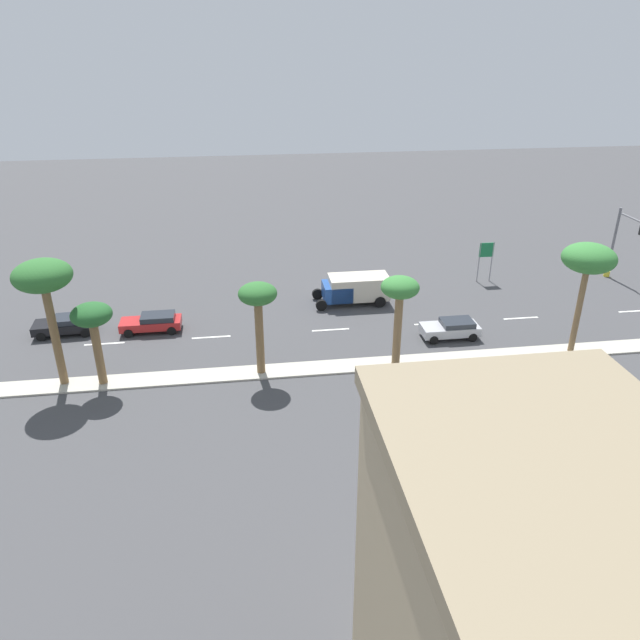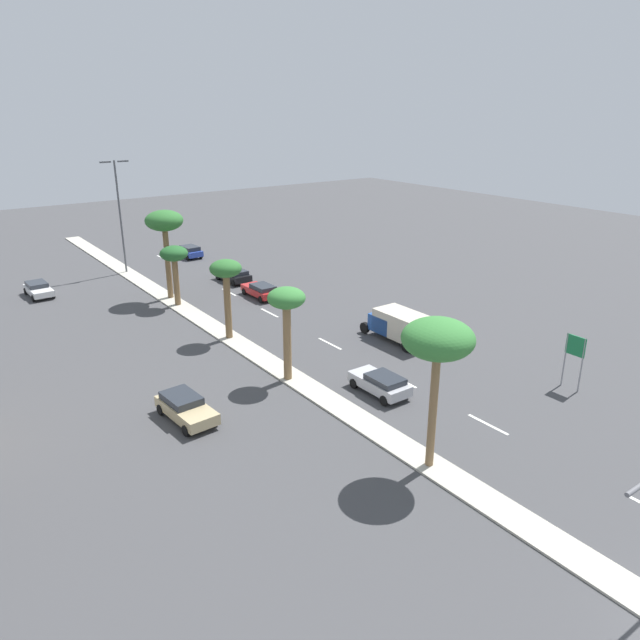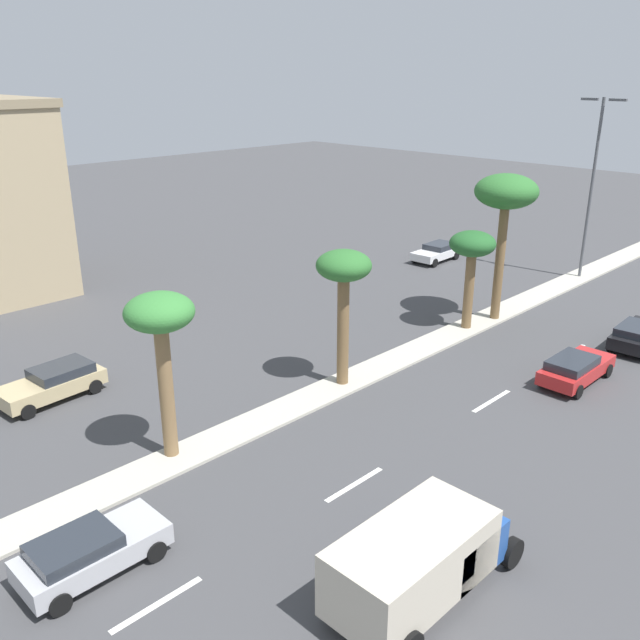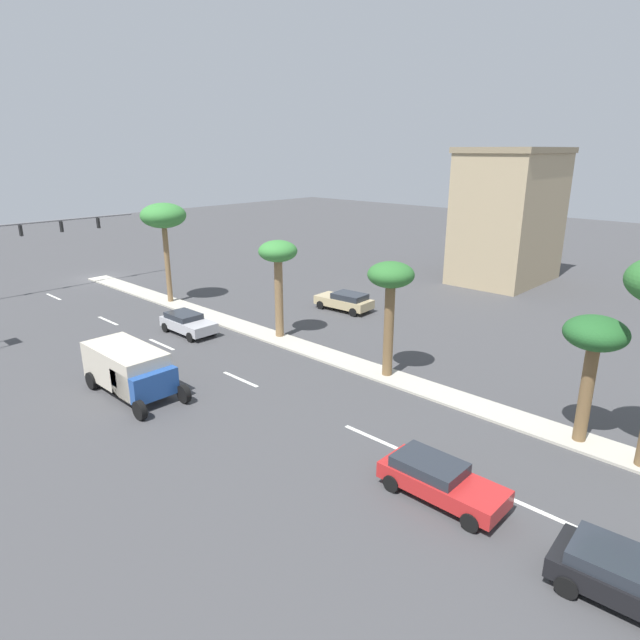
{
  "view_description": "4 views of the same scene",
  "coord_description": "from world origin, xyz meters",
  "px_view_note": "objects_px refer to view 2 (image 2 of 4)",
  "views": [
    {
      "loc": [
        -34.12,
        34.96,
        19.86
      ],
      "look_at": [
        1.79,
        29.98,
        2.71
      ],
      "focal_mm": 33.7,
      "sensor_mm": 36.0,
      "label": 1
    },
    {
      "loc": [
        -19.56,
        -4.91,
        17.09
      ],
      "look_at": [
        2.96,
        26.23,
        3.2
      ],
      "focal_mm": 33.44,
      "sensor_mm": 36.0,
      "label": 2
    },
    {
      "loc": [
        18.8,
        13.77,
        13.45
      ],
      "look_at": [
        0.12,
        32.49,
        3.61
      ],
      "focal_mm": 37.86,
      "sensor_mm": 36.0,
      "label": 3
    },
    {
      "loc": [
        21.95,
        49.8,
        11.7
      ],
      "look_at": [
        -0.35,
        28.84,
        1.98
      ],
      "focal_mm": 30.2,
      "sensor_mm": 36.0,
      "label": 4
    }
  ],
  "objects_px": {
    "directional_road_sign": "(575,352)",
    "sedan_blue_left": "(189,251)",
    "palm_tree_far": "(286,305)",
    "sedan_black_right": "(234,275)",
    "sedan_tan_rear": "(185,407)",
    "sedan_white_center": "(38,289)",
    "palm_tree_left": "(438,342)",
    "box_truck": "(400,325)",
    "palm_tree_outboard": "(226,274)",
    "palm_tree_trailing": "(164,224)",
    "street_lamp_trailing": "(120,209)",
    "sedan_silver_far": "(381,383)",
    "palm_tree_inboard": "(174,257)",
    "sedan_red_inboard": "(261,290)"
  },
  "relations": [
    {
      "from": "palm_tree_far",
      "to": "sedan_tan_rear",
      "type": "height_order",
      "value": "palm_tree_far"
    },
    {
      "from": "palm_tree_left",
      "to": "street_lamp_trailing",
      "type": "relative_size",
      "value": 0.66
    },
    {
      "from": "sedan_blue_left",
      "to": "sedan_tan_rear",
      "type": "bearing_deg",
      "value": -114.41
    },
    {
      "from": "sedan_tan_rear",
      "to": "sedan_white_center",
      "type": "relative_size",
      "value": 1.08
    },
    {
      "from": "palm_tree_trailing",
      "to": "street_lamp_trailing",
      "type": "xyz_separation_m",
      "value": [
        -0.3,
        11.43,
        -0.2
      ]
    },
    {
      "from": "sedan_blue_left",
      "to": "sedan_tan_rear",
      "type": "distance_m",
      "value": 39.74
    },
    {
      "from": "palm_tree_inboard",
      "to": "sedan_silver_far",
      "type": "height_order",
      "value": "palm_tree_inboard"
    },
    {
      "from": "sedan_black_right",
      "to": "palm_tree_far",
      "type": "bearing_deg",
      "value": -109.68
    },
    {
      "from": "sedan_black_right",
      "to": "palm_tree_inboard",
      "type": "bearing_deg",
      "value": -153.07
    },
    {
      "from": "palm_tree_inboard",
      "to": "box_truck",
      "type": "xyz_separation_m",
      "value": [
        10.41,
        -17.99,
        -3.22
      ]
    },
    {
      "from": "palm_tree_outboard",
      "to": "sedan_white_center",
      "type": "distance_m",
      "value": 22.96
    },
    {
      "from": "palm_tree_left",
      "to": "box_truck",
      "type": "relative_size",
      "value": 1.27
    },
    {
      "from": "palm_tree_outboard",
      "to": "palm_tree_trailing",
      "type": "bearing_deg",
      "value": 88.4
    },
    {
      "from": "sedan_black_right",
      "to": "sedan_red_inboard",
      "type": "distance_m",
      "value": 6.26
    },
    {
      "from": "street_lamp_trailing",
      "to": "palm_tree_trailing",
      "type": "bearing_deg",
      "value": -88.52
    },
    {
      "from": "palm_tree_inboard",
      "to": "sedan_silver_far",
      "type": "xyz_separation_m",
      "value": [
        3.26,
        -23.88,
        -3.77
      ]
    },
    {
      "from": "sedan_silver_far",
      "to": "sedan_white_center",
      "type": "relative_size",
      "value": 0.99
    },
    {
      "from": "palm_tree_trailing",
      "to": "sedan_tan_rear",
      "type": "xyz_separation_m",
      "value": [
        -8.3,
        -22.18,
        -6.29
      ]
    },
    {
      "from": "sedan_silver_far",
      "to": "palm_tree_far",
      "type": "bearing_deg",
      "value": 125.68
    },
    {
      "from": "directional_road_sign",
      "to": "palm_tree_inboard",
      "type": "relative_size",
      "value": 0.67
    },
    {
      "from": "directional_road_sign",
      "to": "palm_tree_left",
      "type": "relative_size",
      "value": 0.46
    },
    {
      "from": "palm_tree_outboard",
      "to": "sedan_tan_rear",
      "type": "distance_m",
      "value": 13.38
    },
    {
      "from": "sedan_black_right",
      "to": "sedan_silver_far",
      "type": "xyz_separation_m",
      "value": [
        -4.51,
        -27.83,
        0.0
      ]
    },
    {
      "from": "palm_tree_left",
      "to": "palm_tree_outboard",
      "type": "distance_m",
      "value": 21.5
    },
    {
      "from": "palm_tree_far",
      "to": "sedan_black_right",
      "type": "relative_size",
      "value": 1.4
    },
    {
      "from": "directional_road_sign",
      "to": "box_truck",
      "type": "height_order",
      "value": "directional_road_sign"
    },
    {
      "from": "sedan_blue_left",
      "to": "sedan_red_inboard",
      "type": "distance_m",
      "value": 18.75
    },
    {
      "from": "palm_tree_trailing",
      "to": "street_lamp_trailing",
      "type": "distance_m",
      "value": 11.44
    },
    {
      "from": "directional_road_sign",
      "to": "sedan_silver_far",
      "type": "relative_size",
      "value": 0.86
    },
    {
      "from": "palm_tree_left",
      "to": "box_truck",
      "type": "distance_m",
      "value": 17.86
    },
    {
      "from": "palm_tree_inboard",
      "to": "sedan_white_center",
      "type": "relative_size",
      "value": 1.28
    },
    {
      "from": "palm_tree_outboard",
      "to": "box_truck",
      "type": "height_order",
      "value": "palm_tree_outboard"
    },
    {
      "from": "palm_tree_inboard",
      "to": "sedan_red_inboard",
      "type": "distance_m",
      "value": 8.55
    },
    {
      "from": "palm_tree_left",
      "to": "sedan_silver_far",
      "type": "relative_size",
      "value": 1.86
    },
    {
      "from": "street_lamp_trailing",
      "to": "sedan_red_inboard",
      "type": "xyz_separation_m",
      "value": [
        7.29,
        -16.14,
        -6.13
      ]
    },
    {
      "from": "sedan_silver_far",
      "to": "sedan_red_inboard",
      "type": "bearing_deg",
      "value": 79.37
    },
    {
      "from": "sedan_red_inboard",
      "to": "box_truck",
      "type": "bearing_deg",
      "value": -78.85
    },
    {
      "from": "directional_road_sign",
      "to": "street_lamp_trailing",
      "type": "bearing_deg",
      "value": 106.98
    },
    {
      "from": "directional_road_sign",
      "to": "sedan_blue_left",
      "type": "relative_size",
      "value": 0.82
    },
    {
      "from": "palm_tree_far",
      "to": "sedan_red_inboard",
      "type": "height_order",
      "value": "palm_tree_far"
    },
    {
      "from": "sedan_tan_rear",
      "to": "palm_tree_outboard",
      "type": "bearing_deg",
      "value": 51.0
    },
    {
      "from": "palm_tree_far",
      "to": "sedan_black_right",
      "type": "height_order",
      "value": "palm_tree_far"
    },
    {
      "from": "palm_tree_trailing",
      "to": "sedan_white_center",
      "type": "bearing_deg",
      "value": 140.71
    },
    {
      "from": "directional_road_sign",
      "to": "palm_tree_inboard",
      "type": "xyz_separation_m",
      "value": [
        -13.54,
        30.45,
        1.96
      ]
    },
    {
      "from": "palm_tree_inboard",
      "to": "palm_tree_trailing",
      "type": "height_order",
      "value": "palm_tree_trailing"
    },
    {
      "from": "sedan_blue_left",
      "to": "directional_road_sign",
      "type": "bearing_deg",
      "value": -83.79
    },
    {
      "from": "sedan_silver_far",
      "to": "palm_tree_left",
      "type": "bearing_deg",
      "value": -114.03
    },
    {
      "from": "sedan_black_right",
      "to": "box_truck",
      "type": "relative_size",
      "value": 0.73
    },
    {
      "from": "palm_tree_far",
      "to": "street_lamp_trailing",
      "type": "xyz_separation_m",
      "value": [
        0.39,
        32.67,
        1.63
      ]
    },
    {
      "from": "street_lamp_trailing",
      "to": "sedan_white_center",
      "type": "distance_m",
      "value": 11.85
    }
  ]
}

